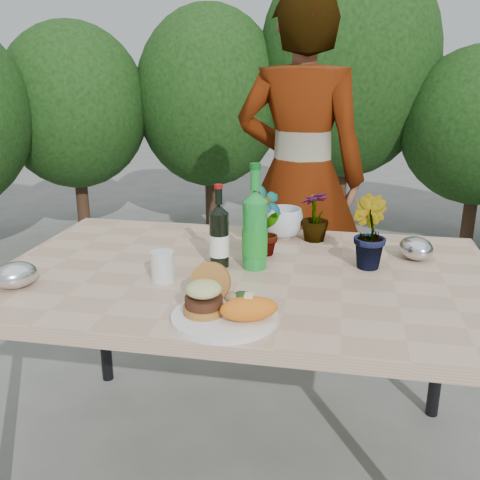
% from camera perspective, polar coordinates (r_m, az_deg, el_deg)
% --- Properties ---
extents(ground, '(80.00, 80.00, 0.00)m').
position_cam_1_polar(ground, '(2.13, 0.43, -22.45)').
color(ground, '#63635F').
rests_on(ground, ground).
extents(patio_table, '(1.60, 1.00, 0.75)m').
position_cam_1_polar(patio_table, '(1.76, 0.49, -5.02)').
color(patio_table, tan).
rests_on(patio_table, ground).
extents(shrub_hedge, '(6.89, 5.16, 2.33)m').
position_cam_1_polar(shrub_hedge, '(3.23, 7.79, 13.62)').
color(shrub_hedge, '#382316').
rests_on(shrub_hedge, ground).
extents(dinner_plate, '(0.28, 0.28, 0.01)m').
position_cam_1_polar(dinner_plate, '(1.41, -1.66, -8.20)').
color(dinner_plate, white).
rests_on(dinner_plate, patio_table).
extents(burger_stack, '(0.11, 0.16, 0.11)m').
position_cam_1_polar(burger_stack, '(1.42, -3.70, -5.75)').
color(burger_stack, '#B7722D').
rests_on(burger_stack, dinner_plate).
extents(sweet_potato, '(0.17, 0.12, 0.06)m').
position_cam_1_polar(sweet_potato, '(1.37, 0.95, -7.35)').
color(sweet_potato, orange).
rests_on(sweet_potato, dinner_plate).
extents(grilled_veg, '(0.08, 0.05, 0.03)m').
position_cam_1_polar(grilled_veg, '(1.48, -0.25, -6.01)').
color(grilled_veg, olive).
rests_on(grilled_veg, dinner_plate).
extents(wine_bottle, '(0.07, 0.07, 0.28)m').
position_cam_1_polar(wine_bottle, '(1.75, -2.24, 0.36)').
color(wine_bottle, black).
rests_on(wine_bottle, patio_table).
extents(sparkling_water, '(0.08, 0.08, 0.35)m').
position_cam_1_polar(sparkling_water, '(1.73, 1.58, 1.00)').
color(sparkling_water, '#18892D').
rests_on(sparkling_water, patio_table).
extents(plastic_cup, '(0.07, 0.07, 0.09)m').
position_cam_1_polar(plastic_cup, '(1.66, -8.25, -2.79)').
color(plastic_cup, silver).
rests_on(plastic_cup, patio_table).
extents(seedling_left, '(0.15, 0.16, 0.25)m').
position_cam_1_polar(seedling_left, '(1.85, 2.81, 2.08)').
color(seedling_left, '#2A591E').
rests_on(seedling_left, patio_table).
extents(seedling_mid, '(0.16, 0.17, 0.24)m').
position_cam_1_polar(seedling_mid, '(1.79, 13.49, 0.82)').
color(seedling_mid, '#295B1F').
rests_on(seedling_mid, patio_table).
extents(seedling_right, '(0.15, 0.15, 0.19)m').
position_cam_1_polar(seedling_right, '(2.04, 8.00, 2.55)').
color(seedling_right, '#2E5E20').
rests_on(seedling_right, patio_table).
extents(blue_bowl, '(0.19, 0.19, 0.12)m').
position_cam_1_polar(blue_bowl, '(2.07, 4.68, 1.83)').
color(blue_bowl, silver).
rests_on(blue_bowl, patio_table).
extents(foil_packet_left, '(0.17, 0.17, 0.08)m').
position_cam_1_polar(foil_packet_left, '(1.73, -22.86, -3.47)').
color(foil_packet_left, silver).
rests_on(foil_packet_left, patio_table).
extents(foil_packet_right, '(0.15, 0.16, 0.08)m').
position_cam_1_polar(foil_packet_right, '(1.93, 18.27, -0.85)').
color(foil_packet_right, silver).
rests_on(foil_packet_right, patio_table).
extents(person, '(0.67, 0.47, 1.74)m').
position_cam_1_polar(person, '(2.63, 6.41, 6.60)').
color(person, '#97654B').
rests_on(person, ground).
extents(terracotta_pot, '(0.17, 0.17, 0.14)m').
position_cam_1_polar(terracotta_pot, '(4.05, -17.74, -1.85)').
color(terracotta_pot, '#B0582D').
rests_on(terracotta_pot, ground).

